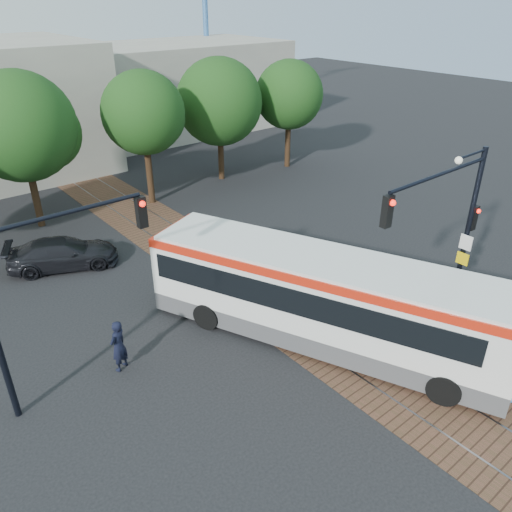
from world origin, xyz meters
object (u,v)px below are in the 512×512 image
at_px(city_bus, 320,295).
at_px(parked_car, 63,253).
at_px(signal_pole_left, 31,286).
at_px(officer, 118,346).
at_px(traffic_island, 451,302).
at_px(signal_pole_main, 454,214).

bearing_deg(city_bus, parked_car, 91.10).
height_order(signal_pole_left, officer, signal_pole_left).
xyz_separation_m(city_bus, traffic_island, (5.21, -1.92, -1.46)).
relative_size(signal_pole_main, officer, 3.35).
relative_size(traffic_island, parked_car, 1.14).
bearing_deg(city_bus, traffic_island, -43.44).
bearing_deg(signal_pole_left, traffic_island, -20.36).
height_order(city_bus, traffic_island, city_bus).
xyz_separation_m(city_bus, officer, (-5.93, 2.93, -0.90)).
relative_size(city_bus, officer, 6.71).
relative_size(city_bus, signal_pole_main, 2.00).
bearing_deg(signal_pole_main, parked_car, 126.00).
height_order(officer, parked_car, officer).
relative_size(signal_pole_left, parked_car, 1.31).
xyz_separation_m(signal_pole_main, signal_pole_left, (-12.23, 4.80, -0.29)).
bearing_deg(signal_pole_main, signal_pole_left, 158.55).
relative_size(traffic_island, signal_pole_main, 0.87).
bearing_deg(traffic_island, signal_pole_main, 174.64).
bearing_deg(officer, parked_car, -125.03).
relative_size(officer, parked_car, 0.39).
bearing_deg(signal_pole_left, parked_car, 67.70).
bearing_deg(city_bus, signal_pole_left, 136.31).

